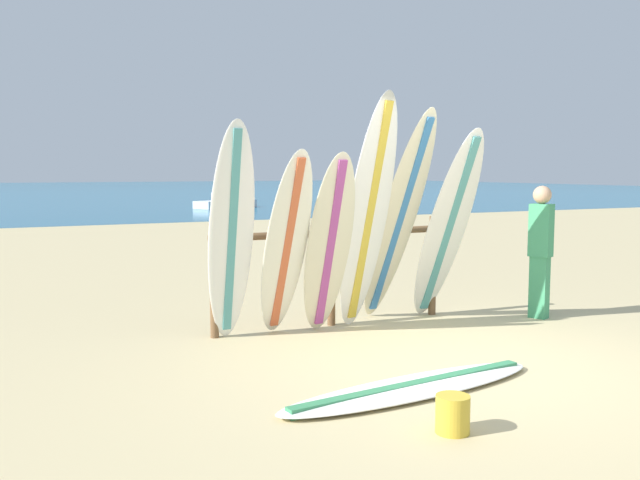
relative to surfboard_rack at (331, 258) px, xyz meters
The scene contains 13 objects.
ground_plane 2.23m from the surfboard_rack, 79.91° to the right, with size 120.00×120.00×0.00m, color #CCB784.
ocean_water 55.95m from the surfboard_rack, 89.62° to the left, with size 120.00×80.00×0.01m, color #196B93.
surfboard_rack is the anchor object (origin of this frame).
surfboard_leaning_far_left 1.33m from the surfboard_rack, 168.42° to the right, with size 0.48×0.57×2.25m.
surfboard_leaning_left 0.83m from the surfboard_rack, 151.84° to the right, with size 0.50×0.85×1.97m.
surfboard_leaning_center_left 0.51m from the surfboard_rack, 119.30° to the right, with size 0.56×0.67×1.95m.
surfboard_leaning_center 0.71m from the surfboard_rack, 62.26° to the right, with size 0.66×0.82×2.58m.
surfboard_leaning_center_right 0.88m from the surfboard_rack, 21.00° to the right, with size 0.64×1.20×2.42m.
surfboard_leaning_right 1.38m from the surfboard_rack, 18.34° to the right, with size 0.64×1.05×2.22m.
surfboard_lying_on_sand 2.55m from the surfboard_rack, 100.99° to the right, with size 2.52×0.85×0.08m.
beachgoer_standing 2.50m from the surfboard_rack, 16.53° to the right, with size 0.24×0.29×1.57m.
small_boat_offshore 24.51m from the surfboard_rack, 75.09° to the left, with size 3.23×2.33×0.71m.
sand_bucket 3.38m from the surfboard_rack, 102.20° to the right, with size 0.23×0.23×0.26m, color gold.
Camera 1 is at (-3.80, -4.86, 1.76)m, focal length 38.95 mm.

